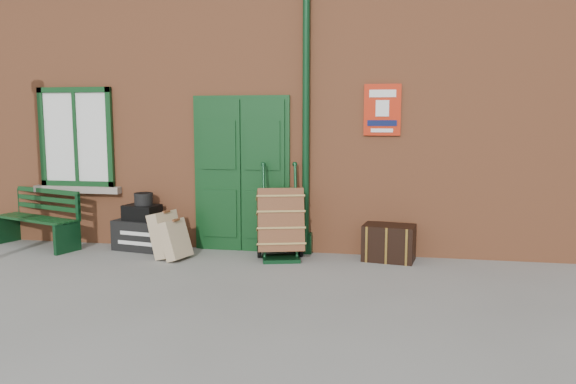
% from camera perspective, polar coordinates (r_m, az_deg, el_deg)
% --- Properties ---
extents(ground, '(80.00, 80.00, 0.00)m').
position_cam_1_polar(ground, '(6.93, -5.42, -8.77)').
color(ground, gray).
rests_on(ground, ground).
extents(station_building, '(10.30, 4.30, 4.36)m').
position_cam_1_polar(station_building, '(10.05, -0.08, 8.80)').
color(station_building, '#AF6038').
rests_on(station_building, ground).
extents(bench, '(1.52, 0.91, 0.90)m').
position_cam_1_polar(bench, '(9.30, -23.92, -2.32)').
color(bench, '#0F3A18').
rests_on(bench, ground).
extents(houdini_trunk, '(0.96, 0.64, 0.45)m').
position_cam_1_polar(houdini_trunk, '(8.60, -14.23, -4.22)').
color(houdini_trunk, black).
rests_on(houdini_trunk, ground).
extents(strongbox, '(0.54, 0.44, 0.22)m').
position_cam_1_polar(strongbox, '(8.56, -14.60, -2.01)').
color(strongbox, black).
rests_on(strongbox, houdini_trunk).
extents(hatbox, '(0.31, 0.31, 0.18)m').
position_cam_1_polar(hatbox, '(8.52, -14.47, -0.69)').
color(hatbox, black).
rests_on(hatbox, strongbox).
extents(suitcase_back, '(0.44, 0.52, 0.65)m').
position_cam_1_polar(suitcase_back, '(8.03, -12.30, -4.22)').
color(suitcase_back, tan).
rests_on(suitcase_back, ground).
extents(suitcase_front, '(0.42, 0.48, 0.56)m').
position_cam_1_polar(suitcase_front, '(7.89, -11.36, -4.76)').
color(suitcase_front, tan).
rests_on(suitcase_front, ground).
extents(porter_trolley, '(0.78, 0.82, 1.30)m').
position_cam_1_polar(porter_trolley, '(7.78, -0.80, -3.11)').
color(porter_trolley, '#0D3419').
rests_on(porter_trolley, ground).
extents(dark_trunk, '(0.75, 0.55, 0.49)m').
position_cam_1_polar(dark_trunk, '(7.82, 10.22, -5.08)').
color(dark_trunk, black).
rests_on(dark_trunk, ground).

